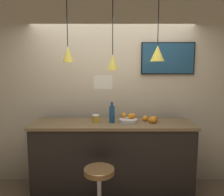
{
  "coord_description": "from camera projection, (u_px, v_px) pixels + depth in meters",
  "views": [
    {
      "loc": [
        -0.01,
        -2.31,
        1.82
      ],
      "look_at": [
        0.0,
        0.71,
        1.42
      ],
      "focal_mm": 35.0,
      "sensor_mm": 36.0,
      "label": 1
    }
  ],
  "objects": [
    {
      "name": "back_wall",
      "position": [
        112.0,
        93.0,
        3.46
      ],
      "size": [
        8.0,
        0.06,
        2.9
      ],
      "color": "beige",
      "rests_on": "ground_plane"
    },
    {
      "name": "service_counter",
      "position": [
        112.0,
        158.0,
        3.16
      ],
      "size": [
        2.26,
        0.63,
        1.07
      ],
      "color": "black",
      "rests_on": "ground_plane"
    },
    {
      "name": "bar_stool",
      "position": [
        99.0,
        187.0,
        2.57
      ],
      "size": [
        0.41,
        0.41,
        0.67
      ],
      "color": "#B7B7BC",
      "rests_on": "ground_plane"
    },
    {
      "name": "fruit_bowl",
      "position": [
        128.0,
        119.0,
        3.1
      ],
      "size": [
        0.26,
        0.26,
        0.13
      ],
      "color": "beige",
      "rests_on": "service_counter"
    },
    {
      "name": "orange_pile",
      "position": [
        151.0,
        119.0,
        3.1
      ],
      "size": [
        0.21,
        0.21,
        0.09
      ],
      "color": "orange",
      "rests_on": "service_counter"
    },
    {
      "name": "juice_bottle",
      "position": [
        111.0,
        114.0,
        3.08
      ],
      "size": [
        0.08,
        0.08,
        0.29
      ],
      "color": "navy",
      "rests_on": "service_counter"
    },
    {
      "name": "spread_jar",
      "position": [
        95.0,
        119.0,
        3.09
      ],
      "size": [
        0.1,
        0.1,
        0.11
      ],
      "color": "gold",
      "rests_on": "service_counter"
    },
    {
      "name": "pendant_lamp_left",
      "position": [
        67.0,
        54.0,
        2.97
      ],
      "size": [
        0.14,
        0.14,
        0.89
      ],
      "color": "black"
    },
    {
      "name": "pendant_lamp_middle",
      "position": [
        112.0,
        62.0,
        2.98
      ],
      "size": [
        0.14,
        0.14,
        1.0
      ],
      "color": "black"
    },
    {
      "name": "pendant_lamp_right",
      "position": [
        157.0,
        53.0,
        2.97
      ],
      "size": [
        0.19,
        0.19,
        0.88
      ],
      "color": "black"
    },
    {
      "name": "mounted_tv",
      "position": [
        167.0,
        58.0,
        3.34
      ],
      "size": [
        0.81,
        0.04,
        0.48
      ],
      "color": "black"
    },
    {
      "name": "hanging_menu_board",
      "position": [
        102.0,
        82.0,
        2.78
      ],
      "size": [
        0.24,
        0.01,
        0.17
      ],
      "color": "silver"
    }
  ]
}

